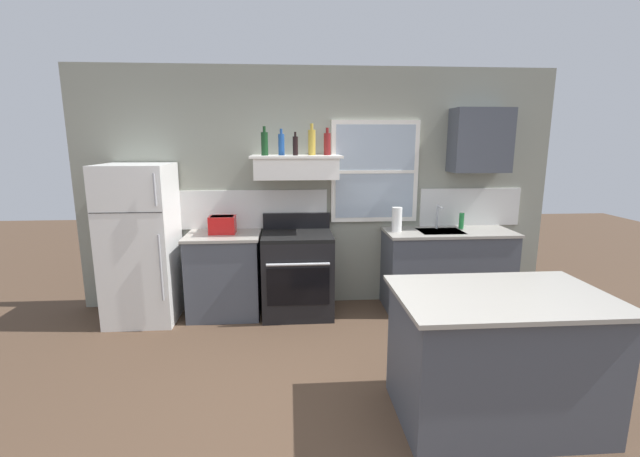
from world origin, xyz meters
The scene contains 18 objects.
ground_plane centered at (0.00, 0.00, 0.00)m, with size 16.00×16.00×0.00m, color #4C3828.
back_wall centered at (0.03, 2.23, 1.35)m, with size 5.40×0.11×2.70m.
refrigerator centered at (-1.90, 1.84, 0.83)m, with size 0.70×0.72×1.67m.
counter_left_of_stove centered at (-1.05, 1.90, 0.46)m, with size 0.79×0.63×0.91m.
toaster centered at (-1.06, 1.94, 1.01)m, with size 0.30×0.20×0.19m.
stove_range centered at (-0.25, 1.86, 0.46)m, with size 0.76×0.69×1.09m.
range_hood_shelf centered at (-0.25, 1.96, 1.62)m, with size 0.96×0.52×0.24m.
bottle_dark_green_wine centered at (-0.58, 1.91, 1.87)m, with size 0.07×0.07×0.30m.
bottle_blue_liqueur centered at (-0.40, 1.98, 1.86)m, with size 0.07×0.07×0.28m.
bottle_balsamic_dark centered at (-0.26, 1.91, 1.85)m, with size 0.06×0.06×0.24m.
bottle_champagne_gold_foil centered at (-0.08, 1.97, 1.88)m, with size 0.08×0.08×0.33m.
bottle_red_label_wine centered at (0.09, 1.99, 1.87)m, with size 0.07×0.07×0.29m.
counter_right_with_sink centered at (1.45, 1.90, 0.46)m, with size 1.43×0.63×0.91m.
sink_faucet centered at (1.35, 2.00, 1.08)m, with size 0.03×0.17×0.28m.
paper_towel_roll centered at (0.85, 1.90, 1.04)m, with size 0.11×0.11×0.27m, color white.
dish_soap_bottle centered at (1.63, 2.00, 1.00)m, with size 0.06×0.06×0.18m, color #268C3F.
kitchen_island centered at (1.07, -0.10, 0.46)m, with size 1.40×0.90×0.91m.
upper_cabinet_right centered at (1.80, 2.04, 1.90)m, with size 0.64×0.32×0.70m.
Camera 1 is at (-0.34, -2.70, 1.90)m, focal length 24.19 mm.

